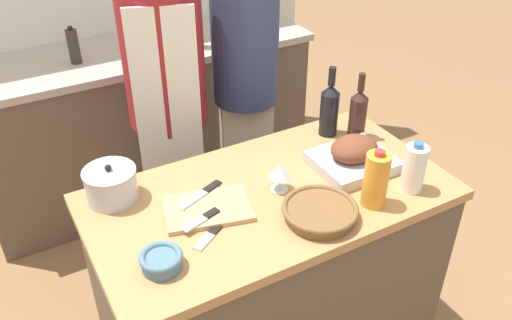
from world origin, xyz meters
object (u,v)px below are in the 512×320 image
wine_bottle_green (329,108)px  milk_jug (414,168)px  cutting_board (207,209)px  roasting_pan (353,156)px  condiment_bottle_short (197,30)px  person_cook_guest (245,73)px  knife_paring (202,219)px  stock_pot (111,185)px  knife_bread (209,236)px  person_cook_aproned (167,96)px  wine_bottle_dark (358,113)px  knife_chef (202,194)px  mixing_bowl (161,260)px  juice_jug (376,180)px  wicker_basket (320,211)px  wine_glass_left (280,172)px  condiment_bottle_tall (245,15)px  condiment_bottle_extra (74,46)px

wine_bottle_green → milk_jug: bearing=-85.9°
cutting_board → wine_bottle_green: wine_bottle_green is taller
roasting_pan → condiment_bottle_short: (-0.06, 1.31, 0.09)m
person_cook_guest → knife_paring: bearing=-107.4°
stock_pot → knife_bread: 0.41m
person_cook_aproned → person_cook_guest: 0.40m
knife_paring → person_cook_aproned: 0.85m
wine_bottle_dark → person_cook_guest: (-0.20, 0.61, -0.02)m
stock_pot → knife_chef: stock_pot is taller
cutting_board → stock_pot: size_ratio=1.80×
condiment_bottle_short → stock_pot: bearing=-127.2°
stock_pot → mixing_bowl: size_ratio=1.39×
juice_jug → knife_bread: juice_jug is taller
wicker_basket → wine_bottle_dark: bearing=39.9°
knife_paring → person_cook_aproned: bearing=76.2°
cutting_board → person_cook_aproned: size_ratio=0.19×
juice_jug → wine_bottle_dark: size_ratio=0.76×
wine_bottle_green → condiment_bottle_short: wine_bottle_green is taller
stock_pot → milk_jug: bearing=-26.1°
knife_bread → juice_jug: bearing=-11.8°
milk_jug → knife_paring: size_ratio=1.30×
wicker_basket → cutting_board: 0.39m
milk_jug → cutting_board: bearing=160.7°
knife_bread → person_cook_guest: size_ratio=0.08×
wine_bottle_dark → condiment_bottle_short: (-0.21, 1.14, 0.02)m
condiment_bottle_short → person_cook_guest: bearing=-88.4°
milk_jug → knife_chef: bearing=155.2°
cutting_board → wine_glass_left: bearing=-3.6°
cutting_board → person_cook_guest: person_cook_guest is taller
wine_bottle_dark → condiment_bottle_tall: 1.24m
stock_pot → milk_jug: 1.07m
stock_pot → person_cook_aproned: 0.68m
stock_pot → condiment_bottle_extra: (0.16, 1.17, 0.07)m
wicker_basket → condiment_bottle_extra: (-0.42, 1.61, 0.11)m
roasting_pan → condiment_bottle_tall: bearing=78.6°
stock_pot → wine_bottle_green: wine_bottle_green is taller
stock_pot → condiment_bottle_tall: bearing=45.1°
juice_jug → person_cook_aproned: (-0.37, 1.01, -0.04)m
wine_bottle_dark → wine_glass_left: wine_bottle_dark is taller
wine_bottle_dark → knife_bread: size_ratio=2.19×
condiment_bottle_extra → person_cook_aproned: bearing=-67.8°
wine_bottle_green → knife_bread: bearing=-154.0°
milk_jug → wine_bottle_green: 0.47m
stock_pot → wine_bottle_green: (0.93, -0.00, 0.06)m
condiment_bottle_tall → condiment_bottle_short: condiment_bottle_short is taller
juice_jug → condiment_bottle_extra: (-0.62, 1.64, 0.03)m
wicker_basket → wine_bottle_dark: size_ratio=0.90×
mixing_bowl → roasting_pan: bearing=10.3°
knife_paring → person_cook_aproned: size_ratio=0.09×
cutting_board → stock_pot: stock_pot is taller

